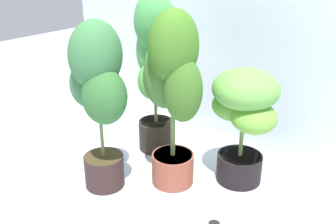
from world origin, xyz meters
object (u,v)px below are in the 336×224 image
object	(u,v)px
potted_plant_front_left	(98,90)
potted_plant_back_left	(154,63)
potted_plant_back_right	(244,113)
potted_plant_center	(173,84)

from	to	relation	value
potted_plant_front_left	potted_plant_back_left	size ratio (longest dim) A/B	0.92
potted_plant_back_right	potted_plant_front_left	xyz separation A→B (m)	(-0.55, -0.54, 0.15)
potted_plant_back_left	potted_plant_back_right	bearing A→B (deg)	2.86
potted_plant_center	potted_plant_back_left	xyz separation A→B (m)	(-0.34, 0.23, -0.01)
potted_plant_back_right	potted_plant_center	size ratio (longest dim) A/B	0.68
potted_plant_center	potted_plant_front_left	xyz separation A→B (m)	(-0.27, -0.28, -0.02)
potted_plant_center	potted_plant_back_right	bearing A→B (deg)	42.76
potted_plant_front_left	potted_plant_back_left	xyz separation A→B (m)	(-0.07, 0.51, 0.02)
potted_plant_center	potted_plant_back_left	bearing A→B (deg)	145.75
potted_plant_center	potted_plant_back_left	distance (m)	0.41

